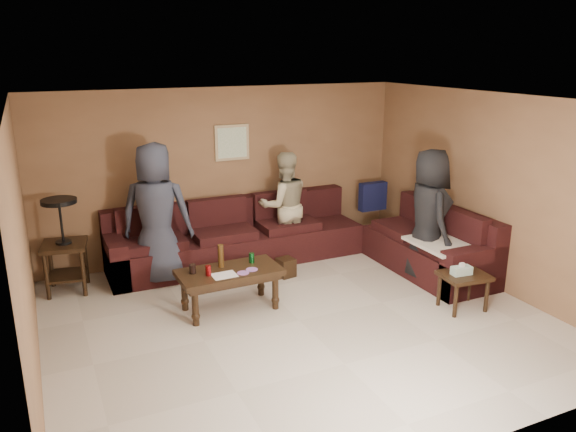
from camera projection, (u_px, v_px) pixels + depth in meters
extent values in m
plane|color=#BFB3A2|center=(299.00, 320.00, 6.48)|extent=(5.50, 5.50, 0.00)
cube|color=white|center=(301.00, 106.00, 5.78)|extent=(5.50, 5.00, 0.10)
cube|color=brown|center=(226.00, 173.00, 8.30)|extent=(5.50, 0.10, 2.50)
cube|color=brown|center=(455.00, 309.00, 3.95)|extent=(5.50, 0.10, 2.50)
cube|color=brown|center=(24.00, 254.00, 5.01)|extent=(0.10, 5.00, 2.50)
cube|color=brown|center=(491.00, 191.00, 7.23)|extent=(0.10, 5.00, 2.50)
cube|color=black|center=(238.00, 248.00, 8.20)|extent=(3.70, 0.90, 0.45)
cube|color=black|center=(230.00, 212.00, 8.35)|extent=(3.70, 0.24, 0.45)
cube|color=black|center=(116.00, 260.00, 7.47)|extent=(0.24, 0.90, 0.63)
cube|color=black|center=(428.00, 256.00, 7.86)|extent=(0.90, 2.00, 0.45)
cube|color=black|center=(449.00, 223.00, 7.86)|extent=(0.24, 2.00, 0.45)
cube|color=black|center=(473.00, 272.00, 7.07)|extent=(0.90, 0.24, 0.63)
cube|color=#13163E|center=(373.00, 196.00, 8.97)|extent=(0.45, 0.14, 0.45)
cube|color=beige|center=(452.00, 242.00, 7.37)|extent=(1.00, 0.85, 0.04)
cube|color=black|center=(229.00, 273.00, 6.63)|extent=(1.22, 0.63, 0.07)
cube|color=black|center=(230.00, 278.00, 6.65)|extent=(1.13, 0.54, 0.06)
cylinder|color=black|center=(195.00, 307.00, 6.30)|extent=(0.08, 0.08, 0.44)
cylinder|color=black|center=(275.00, 292.00, 6.72)|extent=(0.08, 0.08, 0.44)
cylinder|color=black|center=(185.00, 293.00, 6.68)|extent=(0.08, 0.08, 0.44)
cylinder|color=black|center=(261.00, 279.00, 7.10)|extent=(0.08, 0.08, 0.44)
cylinder|color=maroon|center=(208.00, 271.00, 6.44)|extent=(0.07, 0.07, 0.12)
cylinder|color=#147028|center=(252.00, 258.00, 6.84)|extent=(0.07, 0.07, 0.12)
cylinder|color=#3A240D|center=(221.00, 256.00, 6.67)|extent=(0.07, 0.07, 0.28)
cylinder|color=black|center=(193.00, 269.00, 6.51)|extent=(0.08, 0.08, 0.11)
cube|color=silver|center=(224.00, 275.00, 6.46)|extent=(0.28, 0.22, 0.00)
cylinder|color=#D94C7B|center=(243.00, 273.00, 6.52)|extent=(0.14, 0.14, 0.01)
cylinder|color=#D94C7B|center=(252.00, 269.00, 6.63)|extent=(0.14, 0.14, 0.01)
cube|color=black|center=(64.00, 245.00, 7.10)|extent=(0.62, 0.62, 0.05)
cube|color=black|center=(68.00, 275.00, 7.22)|extent=(0.55, 0.55, 0.03)
cylinder|color=black|center=(46.00, 276.00, 6.94)|extent=(0.05, 0.05, 0.63)
cylinder|color=black|center=(83.00, 273.00, 7.04)|extent=(0.05, 0.05, 0.63)
cylinder|color=black|center=(51.00, 264.00, 7.34)|extent=(0.05, 0.05, 0.63)
cylinder|color=black|center=(86.00, 261.00, 7.44)|extent=(0.05, 0.05, 0.63)
cylinder|color=black|center=(64.00, 242.00, 7.09)|extent=(0.19, 0.19, 0.03)
cylinder|color=black|center=(61.00, 221.00, 7.01)|extent=(0.03, 0.03, 0.52)
cylinder|color=black|center=(59.00, 201.00, 6.94)|extent=(0.43, 0.43, 0.05)
cube|color=black|center=(464.00, 276.00, 6.66)|extent=(0.58, 0.49, 0.05)
cylinder|color=black|center=(456.00, 300.00, 6.50)|extent=(0.05, 0.05, 0.42)
cylinder|color=black|center=(487.00, 295.00, 6.64)|extent=(0.05, 0.05, 0.42)
cylinder|color=black|center=(439.00, 289.00, 6.81)|extent=(0.05, 0.05, 0.42)
cylinder|color=black|center=(469.00, 284.00, 6.94)|extent=(0.05, 0.05, 0.42)
cube|color=silver|center=(462.00, 271.00, 6.62)|extent=(0.25, 0.14, 0.10)
cube|color=silver|center=(462.00, 265.00, 6.60)|extent=(0.06, 0.04, 0.05)
cube|color=black|center=(286.00, 267.00, 7.71)|extent=(0.24, 0.24, 0.26)
cube|color=tan|center=(232.00, 143.00, 8.19)|extent=(0.52, 0.03, 0.52)
cube|color=silver|center=(232.00, 143.00, 8.18)|extent=(0.44, 0.01, 0.44)
imported|color=#2B2E3C|center=(156.00, 214.00, 7.31)|extent=(1.09, 0.92, 1.89)
imported|color=tan|center=(284.00, 205.00, 8.29)|extent=(0.83, 0.68, 1.59)
imported|color=black|center=(428.00, 216.00, 7.43)|extent=(0.75, 0.98, 1.78)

